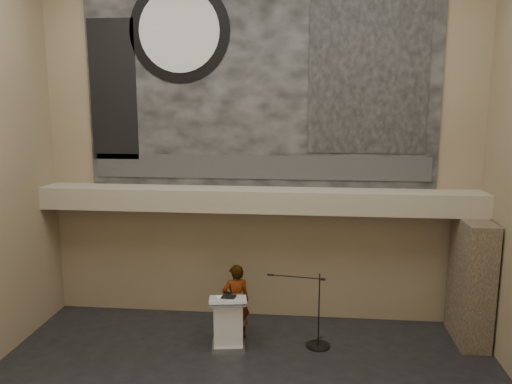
# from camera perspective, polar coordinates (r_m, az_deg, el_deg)

# --- Properties ---
(wall_back) EXTENTS (10.00, 0.02, 8.50)m
(wall_back) POSITION_cam_1_polar(r_m,az_deg,el_deg) (11.53, 0.40, 5.86)
(wall_back) COLOR #7B6D4E
(wall_back) RESTS_ON floor
(wall_front) EXTENTS (10.00, 0.02, 8.50)m
(wall_front) POSITION_cam_1_polar(r_m,az_deg,el_deg) (3.72, -11.21, -4.15)
(wall_front) COLOR #7B6D4E
(wall_front) RESTS_ON floor
(soffit) EXTENTS (10.00, 0.80, 0.50)m
(soffit) POSITION_cam_1_polar(r_m,az_deg,el_deg) (11.31, 0.20, -0.88)
(soffit) COLOR gray
(soffit) RESTS_ON wall_back
(sprinkler_left) EXTENTS (0.04, 0.04, 0.06)m
(sprinkler_left) POSITION_cam_1_polar(r_m,az_deg,el_deg) (11.59, -7.73, -2.12)
(sprinkler_left) COLOR #B2893D
(sprinkler_left) RESTS_ON soffit
(sprinkler_right) EXTENTS (0.04, 0.04, 0.06)m
(sprinkler_right) POSITION_cam_1_polar(r_m,az_deg,el_deg) (11.30, 9.82, -2.50)
(sprinkler_right) COLOR #B2893D
(sprinkler_right) RESTS_ON soffit
(banner) EXTENTS (8.00, 0.05, 5.00)m
(banner) POSITION_cam_1_polar(r_m,az_deg,el_deg) (11.47, 0.40, 13.08)
(banner) COLOR black
(banner) RESTS_ON wall_back
(banner_text_strip) EXTENTS (7.76, 0.02, 0.55)m
(banner_text_strip) POSITION_cam_1_polar(r_m,az_deg,el_deg) (11.52, 0.36, 2.86)
(banner_text_strip) COLOR #2B2B2B
(banner_text_strip) RESTS_ON banner
(banner_clock_rim) EXTENTS (2.30, 0.02, 2.30)m
(banner_clock_rim) POSITION_cam_1_polar(r_m,az_deg,el_deg) (11.83, -8.77, 17.75)
(banner_clock_rim) COLOR black
(banner_clock_rim) RESTS_ON banner
(banner_clock_face) EXTENTS (1.84, 0.02, 1.84)m
(banner_clock_face) POSITION_cam_1_polar(r_m,az_deg,el_deg) (11.81, -8.80, 17.77)
(banner_clock_face) COLOR silver
(banner_clock_face) RESTS_ON banner
(banner_building_print) EXTENTS (2.60, 0.02, 3.60)m
(banner_building_print) POSITION_cam_1_polar(r_m,az_deg,el_deg) (11.47, 12.74, 13.34)
(banner_building_print) COLOR black
(banner_building_print) RESTS_ON banner
(banner_brick_print) EXTENTS (1.10, 0.02, 3.20)m
(banner_brick_print) POSITION_cam_1_polar(r_m,az_deg,el_deg) (12.22, -16.02, 11.12)
(banner_brick_print) COLOR black
(banner_brick_print) RESTS_ON banner
(stone_pier) EXTENTS (0.60, 1.40, 2.70)m
(stone_pier) POSITION_cam_1_polar(r_m,az_deg,el_deg) (11.82, 23.35, -9.32)
(stone_pier) COLOR #423628
(stone_pier) RESTS_ON floor
(lectern) EXTENTS (0.85, 0.66, 1.14)m
(lectern) POSITION_cam_1_polar(r_m,az_deg,el_deg) (10.90, -3.18, -14.65)
(lectern) COLOR silver
(lectern) RESTS_ON floor
(binder) EXTENTS (0.31, 0.26, 0.04)m
(binder) POSITION_cam_1_polar(r_m,az_deg,el_deg) (10.69, -3.15, -11.87)
(binder) COLOR black
(binder) RESTS_ON lectern
(papers) EXTENTS (0.34, 0.39, 0.00)m
(papers) POSITION_cam_1_polar(r_m,az_deg,el_deg) (10.68, -3.79, -11.99)
(papers) COLOR white
(papers) RESTS_ON lectern
(speaker_person) EXTENTS (0.71, 0.59, 1.68)m
(speaker_person) POSITION_cam_1_polar(r_m,az_deg,el_deg) (11.16, -2.32, -12.40)
(speaker_person) COLOR silver
(speaker_person) RESTS_ON floor
(mic_stand) EXTENTS (1.36, 0.52, 1.62)m
(mic_stand) POSITION_cam_1_polar(r_m,az_deg,el_deg) (11.12, 6.94, -15.98)
(mic_stand) COLOR black
(mic_stand) RESTS_ON floor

